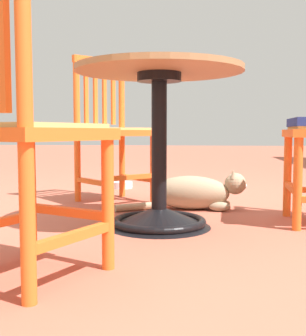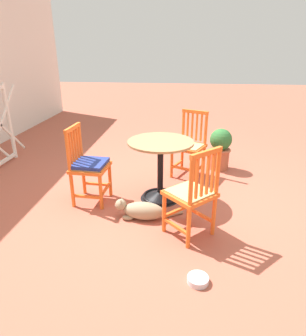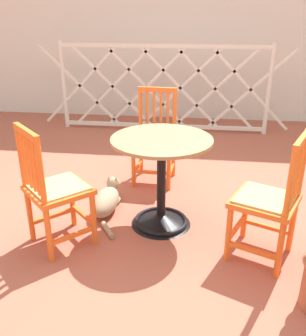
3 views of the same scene
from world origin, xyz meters
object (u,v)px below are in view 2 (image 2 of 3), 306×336
Objects in this scene: tabby_cat at (140,210)px; terracotta_planter at (220,148)px; orange_chair_facing_out at (88,166)px; cafe_table at (160,177)px; pet_water_bowl at (198,280)px; orange_chair_at_corner at (192,195)px; orange_chair_near_fence at (189,146)px.

terracotta_planter is (1.52, -0.97, 0.23)m from tabby_cat.
orange_chair_facing_out is 2.01m from terracotta_planter.
cafe_table reaches higher than pet_water_bowl.
orange_chair_at_corner is 1.25× the size of tabby_cat.
tabby_cat is 1.82m from terracotta_planter.
pet_water_bowl is at bearing -174.80° from orange_chair_at_corner.
pet_water_bowl is (-2.41, 0.38, -0.30)m from terracotta_planter.
orange_chair_facing_out reaches higher than tabby_cat.
cafe_table is 0.85m from orange_chair_facing_out.
cafe_table is 1.31m from terracotta_planter.
pet_water_bowl is (-1.22, -1.24, -0.42)m from orange_chair_facing_out.
tabby_cat is 1.18× the size of terracotta_planter.
tabby_cat is at bearing 160.50° from cafe_table.
terracotta_planter reaches higher than pet_water_bowl.
orange_chair_facing_out is at bearing 45.45° from pet_water_bowl.
orange_chair_near_fence is 1.25× the size of tabby_cat.
orange_chair_near_fence reaches higher than tabby_cat.
cafe_table is 0.83× the size of orange_chair_near_fence.
cafe_table is 1.04× the size of tabby_cat.
cafe_table is 0.55m from tabby_cat.
orange_chair_at_corner is 1.81m from terracotta_planter.
orange_chair_at_corner is 5.36× the size of pet_water_bowl.
orange_chair_near_fence is at bearing -52.11° from orange_chair_facing_out.
orange_chair_near_fence and orange_chair_facing_out have the same top height.
terracotta_planter reaches higher than tabby_cat.
orange_chair_near_fence reaches higher than cafe_table.
orange_chair_at_corner reaches higher than pet_water_bowl.
orange_chair_at_corner is 0.67m from tabby_cat.
tabby_cat reaches higher than pet_water_bowl.
cafe_table is 0.83× the size of orange_chair_at_corner.
pet_water_bowl is (-1.37, -0.42, -0.26)m from cafe_table.
orange_chair_at_corner is 1.47m from orange_chair_near_fence.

